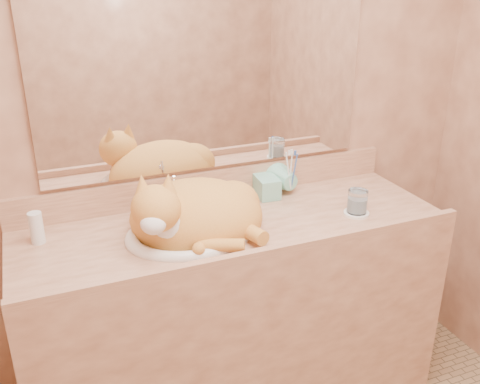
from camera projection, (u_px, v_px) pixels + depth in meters
name	position (u px, v px, depth m)	size (l,w,h in m)	color
wall_back	(208.00, 102.00, 2.07)	(2.40, 0.02, 2.50)	brown
vanity_counter	(235.00, 318.00, 2.16)	(1.60, 0.55, 0.85)	#915B41
mirror	(208.00, 66.00, 2.00)	(1.30, 0.02, 0.80)	white
sink_basin	(189.00, 217.00, 1.88)	(0.45, 0.38, 0.14)	white
faucet	(175.00, 198.00, 2.03)	(0.04, 0.11, 0.15)	white
cat	(192.00, 211.00, 1.89)	(0.48, 0.40, 0.26)	#C67A2D
soap_dispenser	(272.00, 180.00, 2.14)	(0.09, 0.09, 0.19)	#7CC7AF
toothbrush_cup	(291.00, 184.00, 2.21)	(0.12, 0.12, 0.11)	#7CC7AF
toothbrushes	(292.00, 169.00, 2.18)	(0.03, 0.03, 0.20)	silver
saucer	(356.00, 213.00, 2.07)	(0.10, 0.10, 0.01)	white
water_glass	(357.00, 201.00, 2.05)	(0.08, 0.08, 0.09)	silver
lotion_bottle	(36.00, 228.00, 1.84)	(0.05, 0.05, 0.11)	silver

